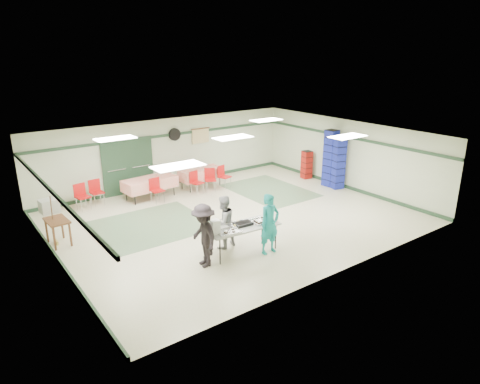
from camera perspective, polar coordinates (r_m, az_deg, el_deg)
floor at (r=14.12m, az=-0.91°, el=-3.44°), size 11.00×11.00×0.00m
ceiling at (r=13.35m, az=-0.97°, el=7.37°), size 11.00×11.00×0.00m
wall_back at (r=17.42m, az=-9.57°, el=5.24°), size 11.00×0.00×11.00m
wall_front at (r=10.54m, az=13.41°, el=-3.94°), size 11.00×0.00×11.00m
wall_left at (r=11.58m, az=-23.76°, el=-2.99°), size 0.00×9.00×9.00m
wall_right at (r=17.33m, az=14.12°, el=4.87°), size 0.00×9.00×9.00m
trim_back at (r=17.25m, az=-9.65°, el=7.48°), size 11.00×0.06×0.10m
baseboard_back at (r=17.73m, az=-9.31°, el=1.16°), size 11.00×0.06×0.12m
trim_left at (r=11.36m, az=-24.07°, el=0.33°), size 0.06×9.00×0.10m
baseboard_left at (r=12.08m, az=-22.83°, el=-8.67°), size 0.06×9.00×0.12m
trim_right at (r=17.16m, az=14.23°, el=7.12°), size 0.06×9.00×0.10m
baseboard_right at (r=17.65m, az=13.73°, el=0.79°), size 0.06×9.00×0.12m
green_patch_a at (r=13.79m, az=-11.88°, el=-4.40°), size 3.50×3.00×0.01m
green_patch_b at (r=16.85m, az=3.90°, el=0.24°), size 2.50×3.50×0.01m
double_door_left at (r=16.60m, az=-16.19°, el=3.02°), size 0.90×0.06×2.10m
double_door_right at (r=16.93m, az=-13.19°, el=3.57°), size 0.90×0.06×2.10m
door_frame at (r=16.74m, az=-14.67°, el=3.28°), size 2.00×0.03×2.15m
wall_fan at (r=17.35m, az=-8.72°, el=7.60°), size 0.50×0.10×0.50m
scroll_banner at (r=17.97m, az=-5.28°, el=7.46°), size 0.80×0.02×0.60m
serving_table at (r=11.57m, az=0.32°, el=-4.71°), size 2.09×0.99×0.76m
sheet_tray_right at (r=11.84m, az=3.01°, el=-3.90°), size 0.66×0.52×0.02m
sheet_tray_mid at (r=11.58m, az=-0.27°, el=-4.40°), size 0.59×0.47×0.02m
sheet_tray_left at (r=11.15m, az=-1.59°, el=-5.35°), size 0.61×0.49×0.02m
baking_pan at (r=11.58m, az=0.42°, el=-4.26°), size 0.51×0.34×0.08m
foam_box_stack at (r=11.05m, az=-3.35°, el=-4.66°), size 0.24×0.23×0.36m
volunteer_teal at (r=11.50m, az=3.97°, el=-4.27°), size 0.61×0.40×1.67m
volunteer_grey at (r=11.81m, az=-2.24°, el=-4.03°), size 0.82×0.69×1.51m
volunteer_dark at (r=10.83m, az=-4.88°, el=-5.82°), size 0.76×1.15×1.67m
dining_table_a at (r=17.12m, az=-5.24°, el=2.49°), size 1.79×0.89×0.77m
dining_table_b at (r=16.15m, az=-11.92°, el=1.16°), size 2.03×1.04×0.77m
chair_a at (r=16.69m, az=-4.01°, el=2.00°), size 0.54×0.54×0.88m
chair_b at (r=16.37m, az=-5.97°, el=1.59°), size 0.48×0.48×0.88m
chair_c at (r=17.01m, az=-2.28°, el=2.37°), size 0.52×0.52×0.89m
chair_d at (r=15.65m, az=-11.15°, el=0.58°), size 0.44×0.44×0.90m
chair_loose_a at (r=15.98m, az=-18.68°, el=0.32°), size 0.45×0.45×0.90m
chair_loose_b at (r=15.65m, az=-20.40°, el=-0.24°), size 0.49×0.49×0.91m
crate_stack_blue_a at (r=17.46m, az=11.96°, el=4.42°), size 0.47×0.47×2.28m
crate_stack_red at (r=18.45m, az=8.88°, el=3.61°), size 0.42×0.42×1.19m
crate_stack_blue_b at (r=17.24m, az=12.93°, el=3.67°), size 0.53×0.53×1.99m
printer_table at (r=13.09m, az=-23.21°, el=-3.87°), size 0.59×0.87×0.74m
office_printer at (r=13.64m, az=-24.10°, el=-1.70°), size 0.54×0.48×0.40m
broom at (r=13.12m, az=-23.71°, el=-3.35°), size 0.03×0.23×1.43m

